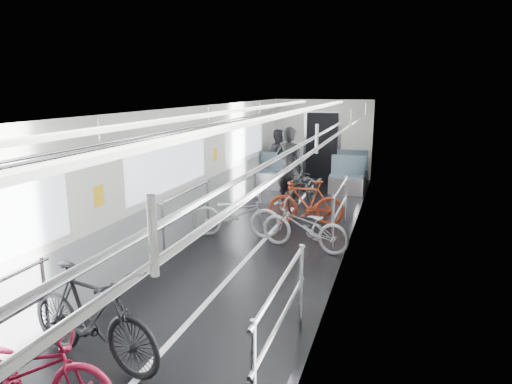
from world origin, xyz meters
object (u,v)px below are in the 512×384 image
bike_left_far (236,214)px  bike_right_far (306,202)px  person_seated (277,157)px  bike_aisle (303,189)px  bike_left_mid (92,316)px  bike_right_mid (304,226)px  bike_left_near (23,370)px  person_standing (289,167)px

bike_left_far → bike_right_far: 1.62m
person_seated → bike_aisle: bearing=101.5°
bike_right_far → bike_aisle: (-0.31, 1.23, 0.00)m
bike_right_far → person_seated: person_seated is taller
bike_left_mid → person_seated: bearing=14.8°
bike_right_mid → person_seated: size_ratio=1.02×
bike_left_near → bike_left_mid: bearing=-16.1°
bike_right_far → person_standing: bearing=-158.2°
bike_right_mid → bike_aisle: size_ratio=0.91×
bike_left_near → bike_left_far: (0.08, 5.05, 0.01)m
bike_aisle → bike_left_near: bearing=-87.9°
bike_left_mid → bike_right_mid: (1.34, 3.94, -0.10)m
bike_left_near → bike_left_mid: bike_left_mid is taller
bike_right_mid → bike_aisle: bearing=-156.0°
bike_left_far → person_seated: person_seated is taller
bike_aisle → person_seated: size_ratio=1.12×
person_seated → person_standing: bearing=95.4°
bike_left_near → bike_right_mid: bike_left_near is taller
bike_aisle → person_standing: person_standing is taller
person_standing → person_seated: size_ratio=1.19×
bike_left_far → person_standing: size_ratio=0.89×
person_seated → bike_left_near: bearing=77.0°
bike_right_far → person_seated: size_ratio=0.97×
bike_left_far → bike_aisle: (0.78, 2.42, 0.03)m
bike_left_near → bike_aisle: size_ratio=0.92×
bike_left_mid → person_standing: size_ratio=0.93×
bike_right_far → bike_aisle: size_ratio=0.87×
bike_aisle → person_seated: bearing=125.8°
bike_left_mid → bike_left_far: 4.25m
person_standing → bike_left_near: bearing=103.5°
bike_left_far → person_seated: size_ratio=1.06×
bike_right_mid → person_standing: person_standing is taller
person_seated → bike_right_mid: bearing=94.1°
bike_left_mid → bike_left_far: bike_left_mid is taller
bike_left_mid → bike_right_far: bike_left_mid is taller
bike_left_far → person_standing: person_standing is taller
bike_left_near → bike_right_mid: size_ratio=1.01×
bike_left_far → bike_aisle: size_ratio=0.94×
bike_right_far → person_standing: (-0.69, 1.33, 0.48)m
person_standing → bike_right_mid: bearing=125.8°
bike_left_mid → bike_right_mid: 4.17m
bike_left_far → bike_right_far: bearing=-51.4°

